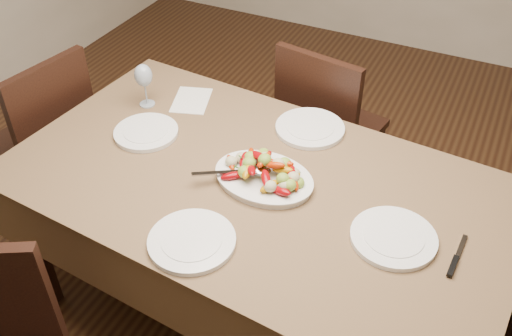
{
  "coord_description": "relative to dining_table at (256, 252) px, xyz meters",
  "views": [
    {
      "loc": [
        0.5,
        -1.21,
        2.1
      ],
      "look_at": [
        -0.19,
        0.2,
        0.82
      ],
      "focal_mm": 40.0,
      "sensor_mm": 36.0,
      "label": 1
    }
  ],
  "objects": [
    {
      "name": "roasted_vegetables",
      "position": [
        0.03,
        0.01,
        0.45
      ],
      "size": [
        0.31,
        0.23,
        0.09
      ],
      "primitive_type": null,
      "rotation": [
        0.0,
        0.0,
        -0.08
      ],
      "color": "#7E0307",
      "rests_on": "serving_platter"
    },
    {
      "name": "table_knife",
      "position": [
        0.73,
        -0.06,
        0.38
      ],
      "size": [
        0.03,
        0.2,
        0.01
      ],
      "primitive_type": null,
      "rotation": [
        0.0,
        0.0,
        -0.06
      ],
      "color": "#9EA0A8",
      "rests_on": "dining_table"
    },
    {
      "name": "serving_spoon",
      "position": [
        -0.04,
        -0.02,
        0.43
      ],
      "size": [
        0.22,
        0.26,
        0.03
      ],
      "primitive_type": null,
      "rotation": [
        0.0,
        0.0,
        -0.9
      ],
      "color": "#9EA0A8",
      "rests_on": "serving_platter"
    },
    {
      "name": "plate_near",
      "position": [
        -0.05,
        -0.37,
        0.39
      ],
      "size": [
        0.28,
        0.28,
        0.02
      ],
      "primitive_type": "cylinder",
      "color": "white",
      "rests_on": "dining_table"
    },
    {
      "name": "chair_far",
      "position": [
        0.02,
        0.83,
        0.1
      ],
      "size": [
        0.49,
        0.49,
        0.95
      ],
      "primitive_type": null,
      "rotation": [
        0.0,
        0.0,
        2.97
      ],
      "color": "black",
      "rests_on": "ground"
    },
    {
      "name": "wine_glass",
      "position": [
        -0.65,
        0.25,
        0.48
      ],
      "size": [
        0.08,
        0.08,
        0.2
      ],
      "primitive_type": null,
      "color": "#8C99A5",
      "rests_on": "dining_table"
    },
    {
      "name": "plate_left",
      "position": [
        -0.52,
        0.07,
        0.39
      ],
      "size": [
        0.26,
        0.26,
        0.02
      ],
      "primitive_type": "cylinder",
      "color": "white",
      "rests_on": "dining_table"
    },
    {
      "name": "serving_platter",
      "position": [
        0.03,
        0.01,
        0.39
      ],
      "size": [
        0.38,
        0.3,
        0.02
      ],
      "primitive_type": "ellipsoid",
      "rotation": [
        0.0,
        0.0,
        -0.08
      ],
      "color": "white",
      "rests_on": "dining_table"
    },
    {
      "name": "plate_far",
      "position": [
        0.06,
        0.38,
        0.39
      ],
      "size": [
        0.28,
        0.28,
        0.02
      ],
      "primitive_type": "cylinder",
      "color": "white",
      "rests_on": "dining_table"
    },
    {
      "name": "menu_card",
      "position": [
        -0.49,
        0.36,
        0.38
      ],
      "size": [
        0.21,
        0.25,
        0.0
      ],
      "primitive_type": "cube",
      "rotation": [
        0.0,
        0.0,
        0.32
      ],
      "color": "silver",
      "rests_on": "dining_table"
    },
    {
      "name": "dining_table",
      "position": [
        0.0,
        0.0,
        0.0
      ],
      "size": [
        1.92,
        1.19,
        0.76
      ],
      "primitive_type": "cube",
      "rotation": [
        0.0,
        0.0,
        -0.08
      ],
      "color": "brown",
      "rests_on": "ground"
    },
    {
      "name": "chair_left",
      "position": [
        -1.21,
        0.1,
        0.1
      ],
      "size": [
        0.48,
        0.48,
        0.95
      ],
      "primitive_type": null,
      "rotation": [
        0.0,
        0.0,
        -1.73
      ],
      "color": "black",
      "rests_on": "ground"
    },
    {
      "name": "plate_right",
      "position": [
        0.53,
        -0.07,
        0.39
      ],
      "size": [
        0.28,
        0.28,
        0.02
      ],
      "primitive_type": "cylinder",
      "color": "white",
      "rests_on": "dining_table"
    }
  ]
}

